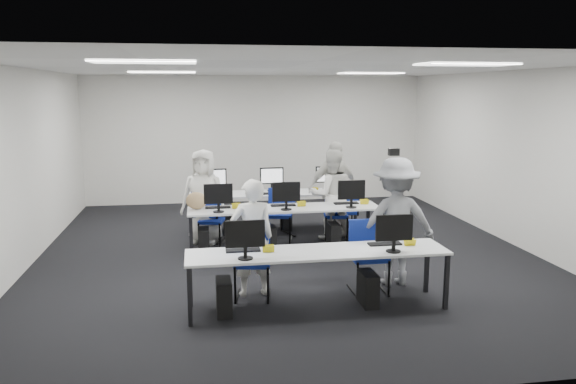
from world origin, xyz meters
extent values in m
plane|color=black|center=(0.00, 0.00, 0.00)|extent=(9.00, 9.00, 0.00)
plane|color=white|center=(0.00, 0.00, 3.00)|extent=(9.00, 9.00, 0.00)
cube|color=silver|center=(0.00, 4.50, 1.50)|extent=(8.00, 0.02, 3.00)
cube|color=silver|center=(0.00, -4.50, 1.50)|extent=(8.00, 0.02, 3.00)
cube|color=silver|center=(-4.00, 0.00, 1.50)|extent=(0.02, 9.00, 3.00)
cube|color=silver|center=(4.00, 0.00, 1.50)|extent=(0.02, 9.00, 3.00)
cube|color=white|center=(-2.00, -2.00, 2.98)|extent=(1.20, 0.60, 0.02)
cube|color=white|center=(2.00, -2.00, 2.98)|extent=(1.20, 0.60, 0.02)
cube|color=white|center=(-2.00, 2.00, 2.98)|extent=(1.20, 0.60, 0.02)
cube|color=white|center=(2.00, 2.00, 2.98)|extent=(1.20, 0.60, 0.02)
cube|color=white|center=(0.00, -2.40, 0.71)|extent=(3.20, 0.70, 0.03)
cube|color=black|center=(-1.55, -2.70, 0.35)|extent=(0.05, 0.05, 0.70)
cube|color=black|center=(-1.55, -2.10, 0.35)|extent=(0.05, 0.05, 0.70)
cube|color=black|center=(1.55, -2.70, 0.35)|extent=(0.05, 0.05, 0.70)
cube|color=black|center=(1.55, -2.10, 0.35)|extent=(0.05, 0.05, 0.70)
cube|color=white|center=(0.00, 0.20, 0.71)|extent=(3.20, 0.70, 0.03)
cube|color=black|center=(-1.55, -0.10, 0.35)|extent=(0.05, 0.05, 0.70)
cube|color=black|center=(-1.55, 0.50, 0.35)|extent=(0.05, 0.05, 0.70)
cube|color=black|center=(1.55, -0.10, 0.35)|extent=(0.05, 0.05, 0.70)
cube|color=black|center=(1.55, 0.50, 0.35)|extent=(0.05, 0.05, 0.70)
cube|color=white|center=(0.00, 1.60, 0.71)|extent=(3.20, 0.70, 0.03)
cube|color=black|center=(-1.55, 1.30, 0.35)|extent=(0.05, 0.05, 0.70)
cube|color=black|center=(-1.55, 1.90, 0.35)|extent=(0.05, 0.05, 0.70)
cube|color=black|center=(1.55, 1.30, 0.35)|extent=(0.05, 0.05, 0.70)
cube|color=black|center=(1.55, 1.90, 0.35)|extent=(0.05, 0.05, 0.70)
cube|color=#0D36B2|center=(-0.90, -2.58, 1.03)|extent=(0.46, 0.04, 0.32)
cube|color=black|center=(-0.90, -2.26, 0.74)|extent=(0.42, 0.14, 0.02)
ellipsoid|color=black|center=(-0.60, -2.26, 0.75)|extent=(0.07, 0.10, 0.04)
cube|color=black|center=(-1.15, -2.40, 0.21)|extent=(0.18, 0.40, 0.42)
cube|color=white|center=(0.90, -2.58, 1.03)|extent=(0.46, 0.04, 0.32)
cube|color=black|center=(0.90, -2.26, 0.74)|extent=(0.42, 0.14, 0.02)
ellipsoid|color=black|center=(1.20, -2.26, 0.75)|extent=(0.07, 0.10, 0.04)
cube|color=black|center=(0.65, -2.40, 0.21)|extent=(0.18, 0.40, 0.42)
cube|color=white|center=(-1.10, 0.02, 1.03)|extent=(0.46, 0.04, 0.32)
cube|color=black|center=(-1.10, 0.34, 0.74)|extent=(0.42, 0.14, 0.02)
ellipsoid|color=black|center=(-0.80, 0.34, 0.75)|extent=(0.07, 0.10, 0.04)
cube|color=black|center=(-1.35, 0.20, 0.21)|extent=(0.18, 0.40, 0.42)
cube|color=white|center=(0.00, 0.02, 1.03)|extent=(0.46, 0.04, 0.32)
cube|color=black|center=(0.00, 0.34, 0.74)|extent=(0.42, 0.14, 0.02)
ellipsoid|color=black|center=(0.30, 0.34, 0.75)|extent=(0.07, 0.10, 0.04)
cube|color=black|center=(-0.25, 0.20, 0.21)|extent=(0.18, 0.40, 0.42)
cube|color=white|center=(1.10, 0.02, 1.03)|extent=(0.46, 0.04, 0.32)
cube|color=black|center=(1.10, 0.34, 0.74)|extent=(0.42, 0.14, 0.02)
ellipsoid|color=black|center=(1.40, 0.34, 0.75)|extent=(0.07, 0.10, 0.04)
cube|color=black|center=(0.85, 0.20, 0.21)|extent=(0.18, 0.40, 0.42)
cube|color=white|center=(-1.10, 1.78, 1.03)|extent=(0.46, 0.04, 0.32)
cube|color=black|center=(-1.10, 1.46, 0.74)|extent=(0.42, 0.14, 0.02)
ellipsoid|color=black|center=(-1.40, 1.46, 0.75)|extent=(0.07, 0.10, 0.04)
cube|color=black|center=(-0.85, 1.60, 0.21)|extent=(0.18, 0.40, 0.42)
cube|color=white|center=(0.00, 1.78, 1.03)|extent=(0.46, 0.04, 0.32)
cube|color=black|center=(0.00, 1.46, 0.74)|extent=(0.42, 0.14, 0.02)
ellipsoid|color=black|center=(-0.30, 1.46, 0.75)|extent=(0.07, 0.10, 0.04)
cube|color=black|center=(0.25, 1.60, 0.21)|extent=(0.18, 0.40, 0.42)
cube|color=white|center=(1.10, 1.78, 1.03)|extent=(0.46, 0.04, 0.32)
cube|color=black|center=(1.10, 1.46, 0.74)|extent=(0.42, 0.14, 0.02)
ellipsoid|color=black|center=(0.80, 1.46, 0.75)|extent=(0.07, 0.10, 0.04)
cube|color=black|center=(1.35, 1.60, 0.21)|extent=(0.18, 0.40, 0.42)
cube|color=navy|center=(-0.75, -1.91, 0.48)|extent=(0.52, 0.51, 0.06)
cube|color=navy|center=(-0.72, -1.71, 0.75)|extent=(0.44, 0.13, 0.37)
cube|color=navy|center=(0.79, -1.96, 0.48)|extent=(0.47, 0.45, 0.06)
cube|color=navy|center=(0.79, -1.75, 0.76)|extent=(0.44, 0.06, 0.38)
cube|color=navy|center=(-1.20, 0.75, 0.42)|extent=(0.49, 0.47, 0.05)
cube|color=navy|center=(-1.15, 0.93, 0.66)|extent=(0.38, 0.14, 0.33)
cube|color=navy|center=(0.01, 0.83, 0.47)|extent=(0.53, 0.52, 0.06)
cube|color=navy|center=(0.05, 1.03, 0.73)|extent=(0.43, 0.15, 0.37)
cube|color=navy|center=(1.03, 0.76, 0.44)|extent=(0.48, 0.47, 0.06)
cube|color=navy|center=(1.06, 0.95, 0.69)|extent=(0.40, 0.12, 0.34)
cube|color=navy|center=(-1.25, 0.99, 0.51)|extent=(0.60, 0.59, 0.07)
cube|color=navy|center=(-1.31, 0.78, 0.79)|extent=(0.46, 0.19, 0.40)
cube|color=navy|center=(0.03, 1.14, 0.49)|extent=(0.60, 0.59, 0.06)
cube|color=navy|center=(0.11, 0.94, 0.77)|extent=(0.44, 0.21, 0.38)
cube|color=navy|center=(1.27, 1.03, 0.44)|extent=(0.43, 0.41, 0.06)
cube|color=navy|center=(1.27, 0.84, 0.69)|extent=(0.40, 0.05, 0.34)
ellipsoid|color=olive|center=(-1.45, 0.31, 0.87)|extent=(0.39, 0.30, 0.29)
imported|color=beige|center=(-0.74, -1.82, 0.78)|extent=(0.61, 0.43, 1.55)
imported|color=beige|center=(0.95, 0.78, 0.81)|extent=(0.79, 0.62, 1.63)
imported|color=beige|center=(-1.32, 0.90, 0.83)|extent=(0.92, 0.74, 1.65)
imported|color=beige|center=(1.04, 1.02, 0.87)|extent=(1.10, 0.67, 1.75)
imported|color=slate|center=(1.24, -1.70, 0.88)|extent=(1.17, 0.71, 1.77)
cube|color=black|center=(1.25, -1.52, 1.83)|extent=(0.15, 0.19, 0.10)
camera|label=1|loc=(-1.43, -8.85, 2.67)|focal=35.00mm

